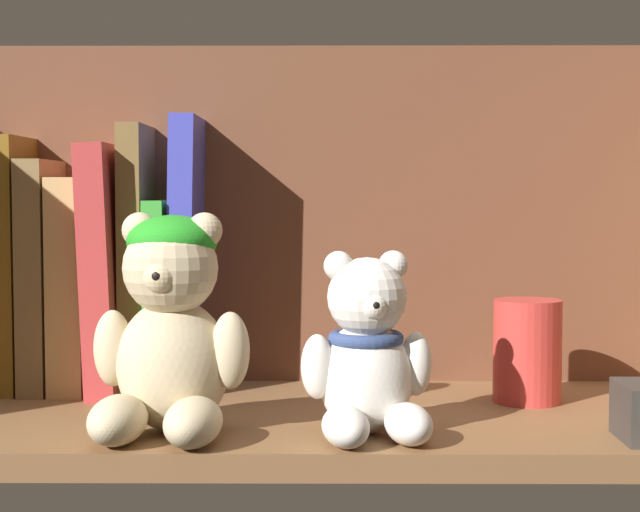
{
  "coord_description": "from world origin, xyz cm",
  "views": [
    {
      "loc": [
        2.52,
        -82.01,
        19.54
      ],
      "look_at": [
        1.96,
        0.0,
        14.54
      ],
      "focal_mm": 58.02,
      "sensor_mm": 36.0,
      "label": 1
    }
  ],
  "objects": [
    {
      "name": "book_8",
      "position": [
        -12.2,
        10.1,
        10.45
      ],
      "size": [
        1.77,
        11.74,
        16.9
      ],
      "primitive_type": "cube",
      "color": "green",
      "rests_on": "shelf_board"
    },
    {
      "name": "shelf_back_panel",
      "position": [
        0.0,
        14.17,
        16.52
      ],
      "size": [
        76.81,
        1.2,
        33.05
      ],
      "primitive_type": "cube",
      "color": "brown",
      "rests_on": "ground"
    },
    {
      "name": "teddy_bear_smaller",
      "position": [
        5.46,
        -8.05,
        7.71
      ],
      "size": [
        9.92,
        10.3,
        13.38
      ],
      "color": "white",
      "rests_on": "shelf_board"
    },
    {
      "name": "book_6",
      "position": [
        -16.87,
        10.1,
        12.86
      ],
      "size": [
        3.28,
        14.57,
        21.8
      ],
      "primitive_type": "cube",
      "rotation": [
        0.0,
        -0.04,
        0.0
      ],
      "color": "#B93737",
      "rests_on": "shelf_board"
    },
    {
      "name": "book_3",
      "position": [
        -25.81,
        10.1,
        13.25
      ],
      "size": [
        3.16,
        10.43,
        22.51
      ],
      "primitive_type": "cube",
      "color": "brown",
      "rests_on": "shelf_board"
    },
    {
      "name": "book_4",
      "position": [
        -22.81,
        10.1,
        12.22
      ],
      "size": [
        2.34,
        10.9,
        20.44
      ],
      "primitive_type": "cube",
      "color": "olive",
      "rests_on": "shelf_board"
    },
    {
      "name": "book_5",
      "position": [
        -19.88,
        10.1,
        11.44
      ],
      "size": [
        3.06,
        10.95,
        18.88
      ],
      "primitive_type": "cube",
      "rotation": [
        0.0,
        -0.0,
        0.0
      ],
      "color": "tan",
      "rests_on": "shelf_board"
    },
    {
      "name": "pillar_candle",
      "position": [
        19.32,
        4.02,
        6.31
      ],
      "size": [
        5.7,
        5.7,
        8.63
      ],
      "primitive_type": "cylinder",
      "color": "#C63833",
      "rests_on": "shelf_board"
    },
    {
      "name": "book_9",
      "position": [
        -10.01,
        10.1,
        14.13
      ],
      "size": [
        2.69,
        10.67,
        24.31
      ],
      "primitive_type": "cube",
      "rotation": [
        0.0,
        0.02,
        0.0
      ],
      "color": "#3F44C2",
      "rests_on": "shelf_board"
    },
    {
      "name": "teddy_bear_larger",
      "position": [
        -8.91,
        -7.47,
        9.66
      ],
      "size": [
        11.92,
        12.27,
        16.14
      ],
      "color": "beige",
      "rests_on": "shelf_board"
    },
    {
      "name": "shelf_board",
      "position": [
        0.0,
        0.0,
        1.0
      ],
      "size": [
        74.41,
        27.15,
        2.0
      ],
      "primitive_type": "cube",
      "color": "brown",
      "rests_on": "ground"
    },
    {
      "name": "book_7",
      "position": [
        -14.35,
        10.1,
        13.76
      ],
      "size": [
        2.02,
        10.09,
        23.52
      ],
      "primitive_type": "cube",
      "color": "brown",
      "rests_on": "shelf_board"
    }
  ]
}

